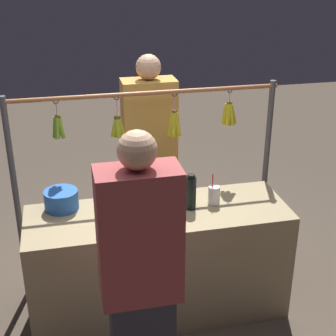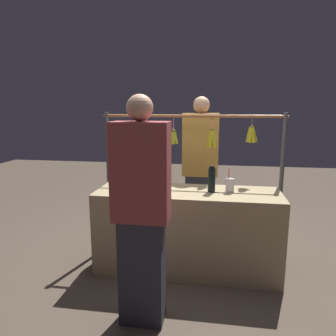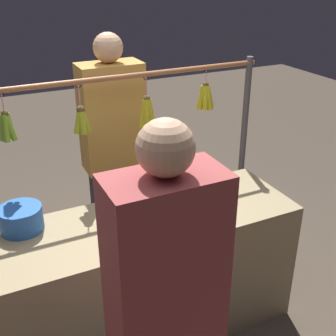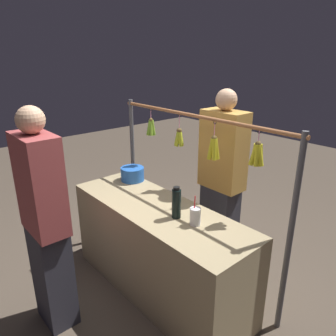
{
  "view_description": "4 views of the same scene",
  "coord_description": "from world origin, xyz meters",
  "px_view_note": "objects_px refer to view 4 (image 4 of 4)",
  "views": [
    {
      "loc": [
        0.59,
        2.94,
        2.5
      ],
      "look_at": [
        -0.07,
        0.0,
        1.16
      ],
      "focal_mm": 53.01,
      "sensor_mm": 36.0,
      "label": 1
    },
    {
      "loc": [
        -0.27,
        3.05,
        1.67
      ],
      "look_at": [
        0.2,
        0.0,
        1.06
      ],
      "focal_mm": 34.06,
      "sensor_mm": 36.0,
      "label": 2
    },
    {
      "loc": [
        0.8,
        1.97,
        2.18
      ],
      "look_at": [
        -0.15,
        0.0,
        1.13
      ],
      "focal_mm": 46.38,
      "sensor_mm": 36.0,
      "label": 3
    },
    {
      "loc": [
        -1.9,
        1.55,
        2.07
      ],
      "look_at": [
        -0.13,
        0.0,
        1.22
      ],
      "focal_mm": 34.37,
      "sensor_mm": 36.0,
      "label": 4
    }
  ],
  "objects_px": {
    "vendor_person": "(221,184)",
    "water_bottle": "(176,203)",
    "customer_person": "(46,226)",
    "drink_cup": "(195,216)",
    "blue_bucket": "(132,174)"
  },
  "relations": [
    {
      "from": "water_bottle",
      "to": "customer_person",
      "type": "xyz_separation_m",
      "value": [
        0.5,
        0.85,
        -0.1
      ]
    },
    {
      "from": "vendor_person",
      "to": "water_bottle",
      "type": "bearing_deg",
      "value": 101.6
    },
    {
      "from": "water_bottle",
      "to": "drink_cup",
      "type": "distance_m",
      "value": 0.19
    },
    {
      "from": "blue_bucket",
      "to": "vendor_person",
      "type": "distance_m",
      "value": 0.9
    },
    {
      "from": "water_bottle",
      "to": "customer_person",
      "type": "height_order",
      "value": "customer_person"
    },
    {
      "from": "water_bottle",
      "to": "drink_cup",
      "type": "height_order",
      "value": "water_bottle"
    },
    {
      "from": "drink_cup",
      "to": "customer_person",
      "type": "distance_m",
      "value": 1.11
    },
    {
      "from": "drink_cup",
      "to": "vendor_person",
      "type": "bearing_deg",
      "value": -64.83
    },
    {
      "from": "vendor_person",
      "to": "customer_person",
      "type": "height_order",
      "value": "vendor_person"
    },
    {
      "from": "customer_person",
      "to": "drink_cup",
      "type": "bearing_deg",
      "value": -127.53
    },
    {
      "from": "blue_bucket",
      "to": "drink_cup",
      "type": "relative_size",
      "value": 1.01
    },
    {
      "from": "drink_cup",
      "to": "vendor_person",
      "type": "height_order",
      "value": "vendor_person"
    },
    {
      "from": "drink_cup",
      "to": "blue_bucket",
      "type": "bearing_deg",
      "value": -8.97
    },
    {
      "from": "water_bottle",
      "to": "blue_bucket",
      "type": "bearing_deg",
      "value": -12.91
    },
    {
      "from": "vendor_person",
      "to": "customer_person",
      "type": "xyz_separation_m",
      "value": [
        0.35,
        1.58,
        -0.01
      ]
    }
  ]
}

